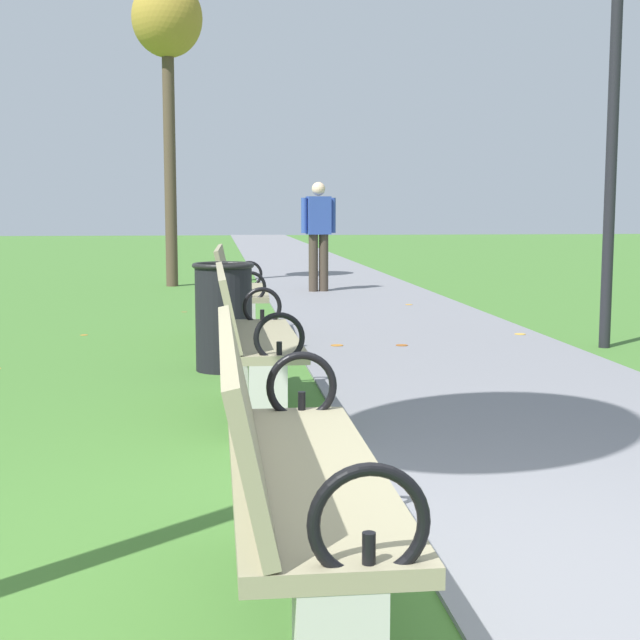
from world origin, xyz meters
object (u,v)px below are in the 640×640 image
at_px(park_bench_1, 288,472).
at_px(lamp_post, 614,88).
at_px(park_bench_2, 251,338).
at_px(pedestrian_walking, 318,230).
at_px(tree_2, 167,31).
at_px(trash_bin, 224,316).
at_px(park_bench_3, 238,291).

relative_size(park_bench_1, lamp_post, 0.46).
distance_m(park_bench_2, pedestrian_walking, 8.22).
xyz_separation_m(park_bench_1, tree_2, (-0.91, 12.33, 3.54)).
distance_m(park_bench_1, lamp_post, 6.45).
bearing_deg(tree_2, trash_bin, -84.47).
distance_m(park_bench_1, park_bench_3, 5.95).
bearing_deg(pedestrian_walking, park_bench_3, -104.88).
bearing_deg(park_bench_2, park_bench_3, 90.00).
bearing_deg(park_bench_2, pedestrian_walking, 80.72).
bearing_deg(park_bench_2, trash_bin, 95.14).
xyz_separation_m(park_bench_3, tree_2, (-0.91, 6.38, 3.54)).
bearing_deg(trash_bin, park_bench_3, 84.33).
bearing_deg(tree_2, park_bench_1, -85.79).
bearing_deg(park_bench_1, park_bench_2, 90.00).
relative_size(park_bench_1, tree_2, 0.33).
distance_m(tree_2, pedestrian_walking, 4.06).
bearing_deg(lamp_post, pedestrian_walking, 109.13).
bearing_deg(park_bench_2, park_bench_1, -90.00).
height_order(park_bench_3, lamp_post, lamp_post).
relative_size(tree_2, lamp_post, 1.39).
xyz_separation_m(park_bench_3, lamp_post, (3.30, -0.71, 1.82)).
bearing_deg(park_bench_1, trash_bin, 91.89).
bearing_deg(park_bench_1, park_bench_3, 90.00).
distance_m(park_bench_1, pedestrian_walking, 11.02).
distance_m(park_bench_3, trash_bin, 1.49).
bearing_deg(park_bench_3, lamp_post, -12.13).
height_order(tree_2, pedestrian_walking, tree_2).
bearing_deg(park_bench_3, park_bench_2, -90.00).
bearing_deg(pedestrian_walking, lamp_post, -70.87).
distance_m(park_bench_2, park_bench_3, 3.12).
height_order(park_bench_1, pedestrian_walking, pedestrian_walking).
distance_m(park_bench_3, pedestrian_walking, 5.17).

